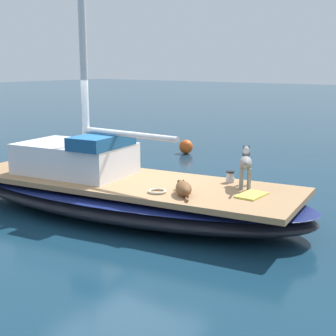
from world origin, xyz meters
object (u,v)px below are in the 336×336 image
Objects in this scene: dog_brown at (183,188)px; deck_winch at (230,177)px; sailboat_main at (126,196)px; mooring_buoy at (186,147)px; deck_towel at (252,195)px; coiled_rope at (157,191)px; dog_grey at (246,164)px.

deck_winch is at bearing -9.07° from dog_brown.
sailboat_main is 17.14× the size of mooring_buoy.
deck_winch is at bearing -59.37° from sailboat_main.
deck_winch is 0.48× the size of mooring_buoy.
sailboat_main is 13.47× the size of deck_towel.
dog_brown reaches higher than coiled_rope.
sailboat_main is at bearing -155.14° from mooring_buoy.
dog_brown is 7.45m from mooring_buoy.
dog_grey is 0.75m from deck_towel.
deck_towel is at bearing -141.70° from dog_grey.
coiled_rope is at bearing 112.76° from dog_brown.
mooring_buoy is (6.29, 3.80, -0.46)m from coiled_rope.
sailboat_main is at bearing 112.60° from dog_grey.
dog_brown is at bearing 151.90° from dog_grey.
mooring_buoy is at bearing 43.20° from deck_towel.
coiled_rope is (-0.18, 0.42, -0.08)m from dog_brown.
deck_towel reaches higher than mooring_buoy.
deck_towel is at bearing -129.08° from deck_winch.
sailboat_main reaches higher than mooring_buoy.
coiled_rope is (-1.40, 0.61, -0.08)m from deck_winch.
coiled_rope is 7.37m from mooring_buoy.
mooring_buoy is at bearing 34.61° from dog_brown.
dog_grey is at bearing 38.30° from deck_towel.
deck_towel is at bearing -136.80° from mooring_buoy.
sailboat_main is 2.51m from deck_towel.
coiled_rope reaches higher than sailboat_main.
mooring_buoy is at bearing 42.04° from deck_winch.
dog_brown is 1.27m from dog_grey.
dog_brown reaches higher than mooring_buoy.
coiled_rope is at bearing 141.61° from dog_grey.
sailboat_main is 23.28× the size of coiled_rope.
deck_towel reaches higher than sailboat_main.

